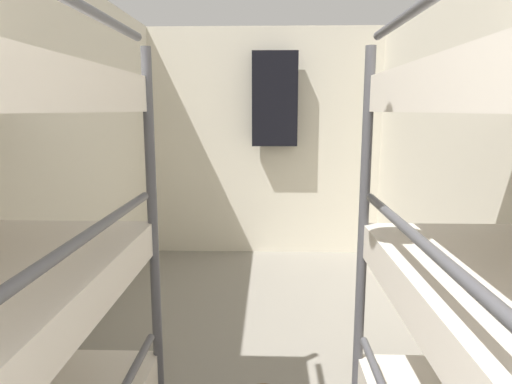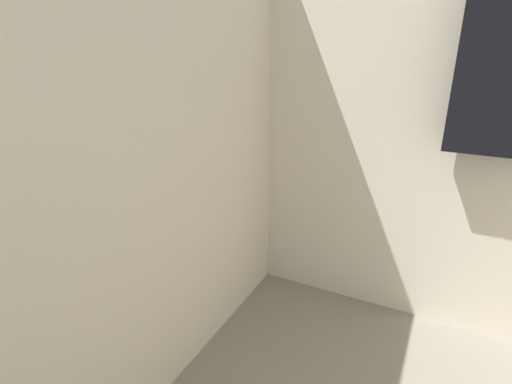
{
  "view_description": "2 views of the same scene",
  "coord_description": "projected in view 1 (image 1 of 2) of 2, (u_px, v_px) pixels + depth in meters",
  "views": [
    {
      "loc": [
        0.05,
        0.37,
        1.47
      ],
      "look_at": [
        -0.04,
        3.5,
        0.91
      ],
      "focal_mm": 32.0,
      "sensor_mm": 36.0,
      "label": 1
    },
    {
      "loc": [
        -0.07,
        2.64,
        1.65
      ],
      "look_at": [
        -0.7,
        3.88,
        1.12
      ],
      "focal_mm": 28.0,
      "sensor_mm": 36.0,
      "label": 2
    }
  ],
  "objects": [
    {
      "name": "wall_left",
      "position": [
        11.0,
        181.0,
        2.19
      ],
      "size": [
        0.06,
        5.1,
        2.27
      ],
      "color": "beige",
      "rests_on": "ground_plane"
    },
    {
      "name": "hanging_coat",
      "position": [
        275.0,
        99.0,
        4.4
      ],
      "size": [
        0.44,
        0.12,
        0.9
      ],
      "color": "black"
    },
    {
      "name": "wall_back",
      "position": [
        265.0,
        143.0,
        4.63
      ],
      "size": [
        2.44,
        0.06,
        2.27
      ],
      "color": "beige",
      "rests_on": "ground_plane"
    }
  ]
}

